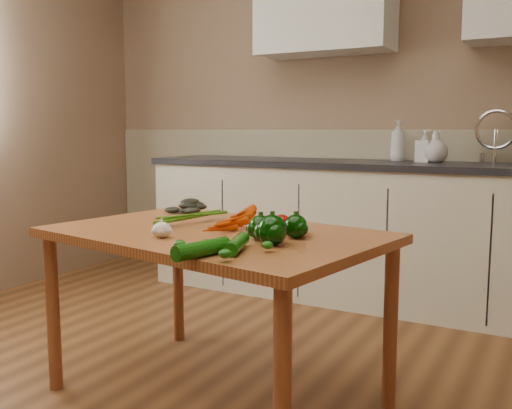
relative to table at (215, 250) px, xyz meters
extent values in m
cube|color=#8C6F54|center=(-0.16, 1.94, 0.68)|extent=(4.00, 0.02, 2.60)
cube|color=tan|center=(-0.16, 1.92, -0.07)|extent=(3.98, 0.03, 1.10)
cube|color=beige|center=(0.04, 1.62, -0.19)|extent=(2.80, 0.60, 0.86)
cube|color=#252529|center=(0.04, 1.62, 0.26)|extent=(2.84, 0.64, 0.04)
cube|color=#99999E|center=(0.83, 1.62, 0.22)|extent=(0.55, 0.42, 0.10)
cylinder|color=silver|center=(0.83, 1.80, 0.40)|extent=(0.02, 0.02, 0.24)
cube|color=silver|center=(-0.26, 1.75, 1.33)|extent=(0.90, 0.35, 0.70)
cube|color=#AE6232|center=(0.00, 0.00, 0.06)|extent=(1.42, 1.04, 0.04)
cylinder|color=brown|center=(-0.65, -0.26, -0.29)|extent=(0.06, 0.06, 0.66)
cylinder|color=brown|center=(0.53, -0.46, -0.29)|extent=(0.06, 0.06, 0.66)
cylinder|color=brown|center=(-0.53, 0.46, -0.29)|extent=(0.06, 0.06, 0.66)
cylinder|color=brown|center=(0.65, 0.26, -0.29)|extent=(0.06, 0.06, 0.66)
imported|color=silver|center=(0.25, 1.78, 0.41)|extent=(0.14, 0.14, 0.26)
imported|color=silver|center=(0.44, 1.68, 0.38)|extent=(0.11, 0.11, 0.20)
imported|color=silver|center=(0.50, 1.67, 0.38)|extent=(0.18, 0.18, 0.19)
ellipsoid|color=white|center=(-0.09, -0.22, 0.11)|extent=(0.07, 0.07, 0.06)
sphere|color=black|center=(0.25, -0.07, 0.12)|extent=(0.09, 0.09, 0.09)
sphere|color=black|center=(0.35, 0.01, 0.12)|extent=(0.09, 0.09, 0.09)
sphere|color=black|center=(0.33, -0.14, 0.13)|extent=(0.10, 0.10, 0.10)
ellipsoid|color=#7F0802|center=(0.24, 0.12, 0.11)|extent=(0.07, 0.07, 0.07)
ellipsoid|color=#CE4A05|center=(0.32, 0.09, 0.11)|extent=(0.08, 0.08, 0.07)
ellipsoid|color=#CE4A05|center=(0.35, 0.04, 0.11)|extent=(0.07, 0.07, 0.07)
cylinder|color=#0C4A07|center=(0.28, -0.29, 0.10)|extent=(0.11, 0.21, 0.05)
cylinder|color=#0C4A07|center=(0.22, -0.42, 0.10)|extent=(0.10, 0.22, 0.05)
camera|label=1|loc=(1.22, -1.88, 0.47)|focal=40.00mm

